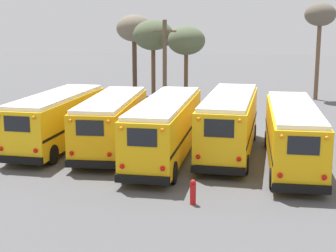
# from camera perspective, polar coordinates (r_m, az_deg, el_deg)

# --- Properties ---
(ground_plane) EXTENTS (160.00, 160.00, 0.00)m
(ground_plane) POSITION_cam_1_polar(r_m,az_deg,el_deg) (27.92, -0.04, -3.29)
(ground_plane) COLOR #4C4C4F
(school_bus_0) EXTENTS (2.89, 9.46, 3.10)m
(school_bus_0) POSITION_cam_1_polar(r_m,az_deg,el_deg) (29.87, -12.19, 0.78)
(school_bus_0) COLOR yellow
(school_bus_0) RESTS_ON ground
(school_bus_1) EXTENTS (2.94, 9.47, 3.04)m
(school_bus_1) POSITION_cam_1_polar(r_m,az_deg,el_deg) (28.76, -6.24, 0.48)
(school_bus_1) COLOR #E5A00C
(school_bus_1) RESTS_ON ground
(school_bus_2) EXTENTS (2.64, 10.85, 3.16)m
(school_bus_2) POSITION_cam_1_polar(r_m,az_deg,el_deg) (26.89, -0.27, -0.10)
(school_bus_2) COLOR #EAAA0F
(school_bus_2) RESTS_ON ground
(school_bus_3) EXTENTS (2.98, 10.02, 3.27)m
(school_bus_3) POSITION_cam_1_polar(r_m,az_deg,el_deg) (28.06, 6.81, 0.42)
(school_bus_3) COLOR yellow
(school_bus_3) RESTS_ON ground
(school_bus_4) EXTENTS (2.53, 10.34, 3.07)m
(school_bus_4) POSITION_cam_1_polar(r_m,az_deg,el_deg) (26.35, 13.66, -0.82)
(school_bus_4) COLOR #EAAA0F
(school_bus_4) RESTS_ON ground
(utility_pole) EXTENTS (1.80, 0.33, 7.18)m
(utility_pole) POSITION_cam_1_polar(r_m,az_deg,el_deg) (40.02, -0.37, 6.73)
(utility_pole) COLOR brown
(utility_pole) RESTS_ON ground
(bare_tree_0) EXTENTS (3.33, 3.33, 7.63)m
(bare_tree_0) POSITION_cam_1_polar(r_m,az_deg,el_deg) (49.08, -3.77, 10.62)
(bare_tree_0) COLOR #473323
(bare_tree_0) RESTS_ON ground
(bare_tree_1) EXTENTS (2.75, 2.75, 8.65)m
(bare_tree_1) POSITION_cam_1_polar(r_m,az_deg,el_deg) (48.45, 16.51, 11.49)
(bare_tree_1) COLOR brown
(bare_tree_1) RESTS_ON ground
(bare_tree_2) EXTENTS (3.42, 3.42, 7.18)m
(bare_tree_2) POSITION_cam_1_polar(r_m,az_deg,el_deg) (44.15, -1.65, 9.96)
(bare_tree_2) COLOR brown
(bare_tree_2) RESTS_ON ground
(bare_tree_3) EXTENTS (3.10, 3.10, 6.66)m
(bare_tree_3) POSITION_cam_1_polar(r_m,az_deg,el_deg) (42.55, 2.04, 9.35)
(bare_tree_3) COLOR brown
(bare_tree_3) RESTS_ON ground
(fire_hydrant) EXTENTS (0.24, 0.24, 1.03)m
(fire_hydrant) POSITION_cam_1_polar(r_m,az_deg,el_deg) (20.67, 2.78, -7.30)
(fire_hydrant) COLOR #B21414
(fire_hydrant) RESTS_ON ground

